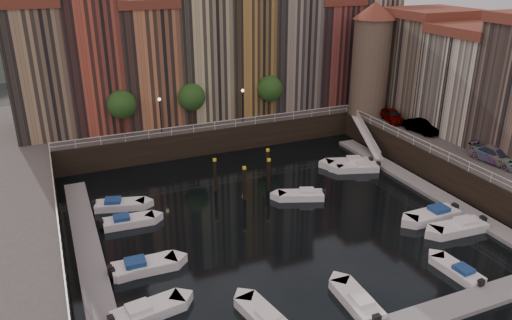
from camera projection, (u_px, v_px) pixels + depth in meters
name	position (u px, v px, depth m)	size (l,w,h in m)	color
ground	(272.00, 213.00, 45.67)	(200.00, 200.00, 0.00)	black
quay_far	(191.00, 118.00, 67.23)	(80.00, 20.00, 3.00)	black
dock_left	(89.00, 255.00, 38.87)	(2.00, 28.00, 0.35)	gray
dock_right	(421.00, 186.00, 50.64)	(2.00, 28.00, 0.35)	gray
mountains	(110.00, 10.00, 136.90)	(145.00, 100.00, 18.00)	#2D382D
far_terrace	(219.00, 49.00, 62.72)	(48.70, 10.30, 17.50)	#917A5C
right_terrace	(477.00, 76.00, 54.90)	(9.30, 24.30, 14.00)	#7D6F5F
corner_tower	(371.00, 58.00, 61.41)	(5.20, 5.20, 13.80)	#6B5B4C
promenade_trees	(197.00, 97.00, 58.18)	(21.20, 3.20, 5.20)	black
street_lamps	(203.00, 104.00, 57.71)	(10.36, 0.36, 4.18)	black
railings	(252.00, 156.00, 48.39)	(36.08, 34.04, 0.52)	white
gangway	(367.00, 135.00, 59.66)	(2.78, 8.32, 3.73)	white
mooring_pilings	(249.00, 175.00, 49.44)	(6.24, 3.71, 3.78)	black
boat_left_0	(147.00, 311.00, 32.42)	(5.04, 2.49, 1.13)	white
boat_left_1	(143.00, 266.00, 37.09)	(5.06, 1.97, 1.16)	white
boat_left_2	(142.00, 267.00, 37.09)	(4.71, 2.00, 1.07)	white
boat_left_3	(128.00, 221.00, 43.45)	(4.67, 1.91, 1.06)	white
boat_left_4	(119.00, 205.00, 46.33)	(4.87, 2.77, 1.09)	white
boat_right_0	(459.00, 227.00, 42.40)	(5.26, 2.20, 1.19)	white
boat_right_1	(433.00, 215.00, 44.38)	(5.29, 2.00, 1.21)	white
boat_right_3	(358.00, 167.00, 54.50)	(4.95, 3.06, 1.11)	white
boat_right_4	(349.00, 163.00, 55.54)	(5.27, 3.31, 1.18)	white
boat_near_1	(264.00, 317.00, 31.95)	(2.54, 4.80, 1.08)	white
boat_near_2	(357.00, 301.00, 33.38)	(1.90, 4.82, 1.10)	white
boat_near_3	(458.00, 271.00, 36.66)	(1.85, 4.34, 0.98)	white
car_a	(392.00, 116.00, 60.49)	(1.77, 4.39, 1.50)	gray
car_b	(421.00, 127.00, 56.74)	(1.52, 4.35, 1.43)	gray
car_c	(496.00, 156.00, 48.36)	(2.14, 5.26, 1.53)	gray
boat_extra_777	(302.00, 195.00, 48.20)	(4.68, 3.12, 1.06)	white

